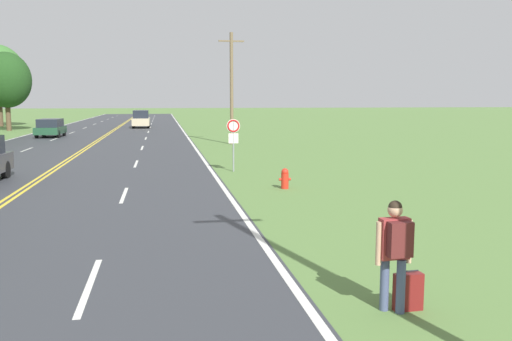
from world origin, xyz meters
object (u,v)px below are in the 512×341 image
at_px(hitchhiker_person, 395,245).
at_px(car_dark_green_hatchback_approaching, 50,127).
at_px(car_champagne_suv_mid_near, 141,119).
at_px(suitcase, 408,292).
at_px(tree_far_back, 6,80).
at_px(traffic_sign, 233,132).
at_px(fire_hydrant, 285,178).

relative_size(hitchhiker_person, car_dark_green_hatchback_approaching, 0.44).
xyz_separation_m(car_dark_green_hatchback_approaching, car_champagne_suv_mid_near, (7.07, 14.11, 0.19)).
xyz_separation_m(hitchhiker_person, suitcase, (0.26, 0.05, -0.76)).
bearing_deg(tree_far_back, car_champagne_suv_mid_near, 14.78).
bearing_deg(traffic_sign, car_champagne_suv_mid_near, 97.88).
distance_m(hitchhiker_person, suitcase, 0.80).
distance_m(traffic_sign, car_dark_green_hatchback_approaching, 27.59).
bearing_deg(tree_far_back, car_dark_green_hatchback_approaching, -60.22).
relative_size(suitcase, fire_hydrant, 0.85).
bearing_deg(fire_hydrant, tree_far_back, 116.15).
xyz_separation_m(suitcase, traffic_sign, (-0.52, 16.32, 1.46)).
bearing_deg(suitcase, car_champagne_suv_mid_near, 2.86).
distance_m(hitchhiker_person, car_champagne_suv_mid_near, 55.37).
distance_m(suitcase, tree_far_back, 55.18).
bearing_deg(suitcase, fire_hydrant, -6.71).
bearing_deg(car_dark_green_hatchback_approaching, car_champagne_suv_mid_near, -24.71).
bearing_deg(suitcase, tree_far_back, 17.02).
height_order(hitchhiker_person, tree_far_back, tree_far_back).
bearing_deg(car_dark_green_hatchback_approaching, suitcase, -160.56).
bearing_deg(car_champagne_suv_mid_near, traffic_sign, 8.29).
bearing_deg(car_champagne_suv_mid_near, suitcase, 6.51).
distance_m(fire_hydrant, car_dark_green_hatchback_approaching, 32.54).
height_order(fire_hydrant, tree_far_back, tree_far_back).
height_order(hitchhiker_person, traffic_sign, traffic_sign).
bearing_deg(traffic_sign, tree_far_back, 117.70).
distance_m(fire_hydrant, tree_far_back, 45.01).
height_order(suitcase, car_champagne_suv_mid_near, car_champagne_suv_mid_near).
bearing_deg(hitchhiker_person, car_champagne_suv_mid_near, 2.58).
bearing_deg(fire_hydrant, suitcase, -93.47).
distance_m(traffic_sign, car_champagne_suv_mid_near, 39.10).
bearing_deg(traffic_sign, hitchhiker_person, -89.09).
height_order(hitchhiker_person, fire_hydrant, hitchhiker_person).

